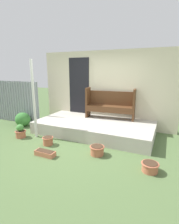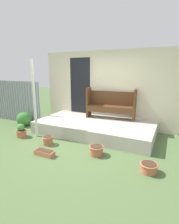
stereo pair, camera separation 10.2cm
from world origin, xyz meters
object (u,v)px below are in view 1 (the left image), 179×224
(flower_pot_middle, at_px, (48,140))
(flower_pot_right, at_px, (97,150))
(flower_pot_left, at_px, (20,132))
(flower_pot_far_right, at_px, (150,167))
(bench, at_px, (110,103))
(support_post, at_px, (34,100))
(shrub_by_fence, at_px, (23,119))
(planter_box_rect, at_px, (45,153))

(flower_pot_middle, height_order, flower_pot_right, flower_pot_middle)
(flower_pot_left, bearing_deg, flower_pot_far_right, -4.60)
(bench, bearing_deg, flower_pot_left, -144.73)
(support_post, relative_size, shrub_by_fence, 4.08)
(flower_pot_left, height_order, flower_pot_middle, flower_pot_left)
(flower_pot_middle, relative_size, shrub_by_fence, 0.54)
(support_post, bearing_deg, flower_pot_far_right, -9.16)
(bench, relative_size, flower_pot_middle, 5.49)
(flower_pot_left, relative_size, flower_pot_right, 1.12)
(support_post, xyz_separation_m, flower_pot_left, (-0.39, -0.24, -0.95))
(flower_pot_middle, height_order, shrub_by_fence, shrub_by_fence)
(flower_pot_left, relative_size, flower_pot_middle, 1.34)
(shrub_by_fence, bearing_deg, flower_pot_left, -48.65)
(flower_pot_left, relative_size, shrub_by_fence, 0.72)
(bench, distance_m, flower_pot_far_right, 2.77)
(support_post, distance_m, shrub_by_fence, 1.56)
(flower_pot_far_right, xyz_separation_m, planter_box_rect, (-2.30, -0.33, -0.04))
(support_post, distance_m, bench, 2.42)
(flower_pot_right, bearing_deg, planter_box_rect, -153.06)
(bench, distance_m, planter_box_rect, 2.74)
(flower_pot_left, bearing_deg, support_post, 31.31)
(flower_pot_middle, relative_size, planter_box_rect, 0.60)
(flower_pot_right, xyz_separation_m, shrub_by_fence, (-3.22, 0.92, 0.12))
(flower_pot_middle, bearing_deg, shrub_by_fence, 152.54)
(flower_pot_middle, xyz_separation_m, flower_pot_far_right, (2.62, -0.20, -0.02))
(bench, xyz_separation_m, planter_box_rect, (-0.76, -2.50, -0.82))
(support_post, xyz_separation_m, flower_pot_middle, (0.68, -0.33, -1.00))
(flower_pot_right, relative_size, planter_box_rect, 0.72)
(support_post, bearing_deg, planter_box_rect, -40.64)
(flower_pot_right, distance_m, shrub_by_fence, 3.36)
(shrub_by_fence, bearing_deg, flower_pot_middle, -27.46)
(bench, relative_size, planter_box_rect, 3.30)
(bench, height_order, flower_pot_middle, bench)
(flower_pot_left, xyz_separation_m, flower_pot_right, (2.48, -0.08, -0.05))
(planter_box_rect, bearing_deg, shrub_by_fence, 145.42)
(flower_pot_far_right, distance_m, shrub_by_fence, 4.58)
(planter_box_rect, bearing_deg, flower_pot_right, 26.94)
(flower_pot_middle, bearing_deg, bench, 61.31)
(shrub_by_fence, bearing_deg, support_post, -28.32)
(flower_pot_left, bearing_deg, planter_box_rect, -24.25)
(support_post, distance_m, flower_pot_middle, 1.26)
(planter_box_rect, relative_size, shrub_by_fence, 0.90)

